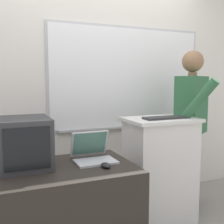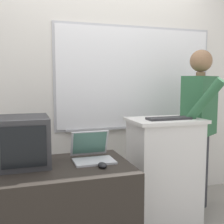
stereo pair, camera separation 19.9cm
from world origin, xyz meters
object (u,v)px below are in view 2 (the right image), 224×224
(lectern_podium, at_px, (164,171))
(wireless_keyboard, at_px, (169,118))
(side_desk, at_px, (65,213))
(crt_monitor, at_px, (24,141))
(person_presenter, at_px, (199,120))
(laptop, at_px, (92,152))
(computer_mouse_by_laptop, at_px, (102,165))

(lectern_podium, xyz_separation_m, wireless_keyboard, (0.00, -0.06, 0.50))
(side_desk, relative_size, wireless_keyboard, 2.41)
(lectern_podium, height_order, crt_monitor, crt_monitor)
(person_presenter, relative_size, laptop, 5.41)
(wireless_keyboard, bearing_deg, computer_mouse_by_laptop, -154.28)
(laptop, xyz_separation_m, computer_mouse_by_laptop, (0.02, -0.21, -0.04))
(lectern_podium, height_order, person_presenter, person_presenter)
(side_desk, bearing_deg, laptop, 20.74)
(wireless_keyboard, height_order, computer_mouse_by_laptop, wireless_keyboard)
(side_desk, height_order, laptop, laptop)
(lectern_podium, distance_m, laptop, 0.81)
(person_presenter, bearing_deg, crt_monitor, 158.29)
(side_desk, distance_m, crt_monitor, 0.61)
(person_presenter, distance_m, crt_monitor, 1.71)
(wireless_keyboard, bearing_deg, crt_monitor, -175.34)
(laptop, bearing_deg, crt_monitor, 176.66)
(wireless_keyboard, xyz_separation_m, computer_mouse_by_laptop, (-0.71, -0.34, -0.26))
(crt_monitor, bearing_deg, lectern_podium, 7.30)
(lectern_podium, xyz_separation_m, person_presenter, (0.46, 0.13, 0.44))
(side_desk, relative_size, laptop, 3.17)
(lectern_podium, xyz_separation_m, side_desk, (-0.96, -0.27, -0.14))
(lectern_podium, relative_size, crt_monitor, 2.39)
(person_presenter, distance_m, wireless_keyboard, 0.50)
(laptop, distance_m, computer_mouse_by_laptop, 0.22)
(lectern_podium, xyz_separation_m, computer_mouse_by_laptop, (-0.71, -0.40, 0.24))
(laptop, height_order, computer_mouse_by_laptop, laptop)
(person_presenter, bearing_deg, wireless_keyboard, 171.27)
(lectern_podium, height_order, computer_mouse_by_laptop, lectern_podium)
(person_presenter, height_order, wireless_keyboard, person_presenter)
(computer_mouse_by_laptop, distance_m, crt_monitor, 0.60)
(side_desk, height_order, person_presenter, person_presenter)
(side_desk, bearing_deg, computer_mouse_by_laptop, -26.86)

